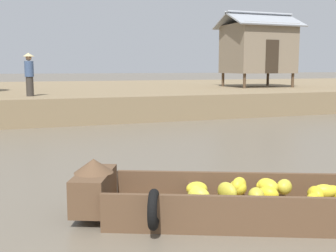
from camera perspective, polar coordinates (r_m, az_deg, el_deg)
name	(u,v)px	position (r m, az deg, el deg)	size (l,w,h in m)	color
ground_plane	(95,145)	(11.70, -9.92, -2.53)	(300.00, 300.00, 0.00)	#665B4C
riverbank_strip	(51,95)	(25.35, -15.68, 4.05)	(160.00, 20.00, 1.01)	#7F6B4C
banana_boat	(261,199)	(6.06, 12.58, -9.77)	(5.14, 3.08, 0.83)	brown
stilt_house_mid_right	(258,48)	(24.74, 12.18, 10.39)	(4.20, 3.35, 4.20)	#4C3826
vendor_person	(29,72)	(17.03, -18.44, 6.99)	(0.44, 0.44, 1.66)	#332D28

